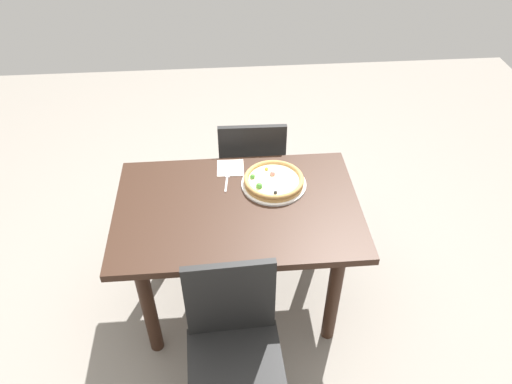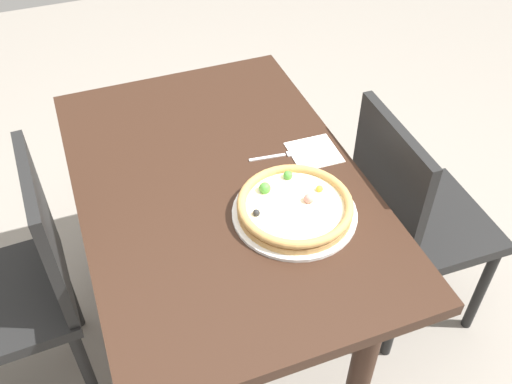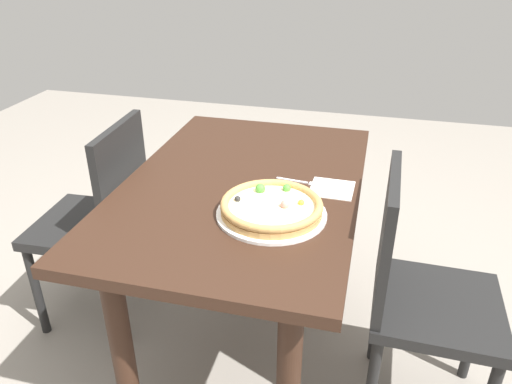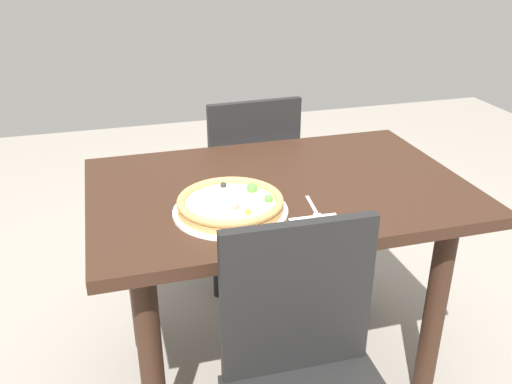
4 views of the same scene
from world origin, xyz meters
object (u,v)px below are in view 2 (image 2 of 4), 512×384
at_px(napkin, 314,152).
at_px(plate, 294,213).
at_px(chair_near, 20,286).
at_px(dining_table, 222,213).
at_px(pizza, 295,206).
at_px(chair_far, 411,218).
at_px(fork, 281,155).

bearing_deg(napkin, plate, -36.11).
xyz_separation_m(chair_near, napkin, (0.03, 0.91, 0.26)).
bearing_deg(dining_table, pizza, 36.91).
bearing_deg(dining_table, chair_far, 79.52).
relative_size(pizza, napkin, 2.18).
distance_m(chair_near, plate, 0.83).
bearing_deg(chair_near, fork, -93.14).
height_order(pizza, napkin, pizza).
height_order(chair_near, chair_far, same).
bearing_deg(fork, plate, -97.71).
xyz_separation_m(chair_near, chair_far, (0.16, 1.21, 0.00)).
bearing_deg(dining_table, chair_near, -94.91).
height_order(chair_near, plate, chair_near).
relative_size(dining_table, fork, 7.17).
height_order(dining_table, plate, plate).
relative_size(fork, napkin, 1.18).
distance_m(chair_near, pizza, 0.84).
bearing_deg(plate, chair_far, 99.88).
height_order(plate, napkin, plate).
xyz_separation_m(fork, napkin, (0.02, 0.10, -0.00)).
height_order(plate, pizza, pizza).
bearing_deg(fork, dining_table, -161.45).
relative_size(plate, fork, 2.00).
height_order(dining_table, napkin, napkin).
distance_m(plate, napkin, 0.27).
distance_m(chair_far, fork, 0.50).
bearing_deg(pizza, napkin, 143.73).
height_order(chair_far, pizza, chair_far).
distance_m(chair_far, pizza, 0.55).
relative_size(chair_near, pizza, 2.89).
xyz_separation_m(pizza, napkin, (-0.21, 0.16, -0.03)).
height_order(chair_near, pizza, chair_near).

